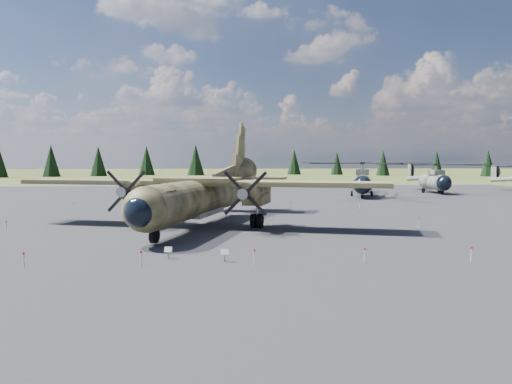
{
  "coord_description": "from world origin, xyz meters",
  "views": [
    {
      "loc": [
        0.26,
        -39.81,
        5.69
      ],
      "look_at": [
        3.15,
        2.0,
        2.9
      ],
      "focal_mm": 35.0,
      "sensor_mm": 36.0,
      "label": 1
    }
  ],
  "objects": [
    {
      "name": "treeline",
      "position": [
        -1.17,
        1.15,
        4.81
      ],
      "size": [
        303.71,
        292.99,
        10.88
      ],
      "color": "black",
      "rests_on": "ground"
    },
    {
      "name": "barrier_fence",
      "position": [
        -0.46,
        -0.08,
        0.51
      ],
      "size": [
        33.12,
        29.62,
        0.85
      ],
      "color": "silver",
      "rests_on": "ground"
    },
    {
      "name": "info_placard_right",
      "position": [
        0.41,
        -12.55,
        0.48
      ],
      "size": [
        0.47,
        0.23,
        0.72
      ],
      "rotation": [
        0.0,
        0.0,
        -0.08
      ],
      "color": "gray",
      "rests_on": "ground"
    },
    {
      "name": "helicopter_near",
      "position": [
        21.11,
        33.01,
        3.69
      ],
      "size": [
        25.05,
        25.92,
        5.21
      ],
      "rotation": [
        0.0,
        0.0,
        -0.26
      ],
      "color": "gray",
      "rests_on": "ground"
    },
    {
      "name": "helicopter_mid",
      "position": [
        35.32,
        40.2,
        3.45
      ],
      "size": [
        19.35,
        22.68,
        4.86
      ],
      "rotation": [
        0.0,
        0.0,
        -0.01
      ],
      "color": "gray",
      "rests_on": "ground"
    },
    {
      "name": "info_placard_left",
      "position": [
        -2.79,
        -11.46,
        0.46
      ],
      "size": [
        0.46,
        0.25,
        0.69
      ],
      "rotation": [
        0.0,
        0.0,
        -0.16
      ],
      "color": "gray",
      "rests_on": "ground"
    },
    {
      "name": "apron",
      "position": [
        0.0,
        10.0,
        0.0
      ],
      "size": [
        120.0,
        120.0,
        0.04
      ],
      "primitive_type": "cube",
      "color": "#5B5B60",
      "rests_on": "ground"
    },
    {
      "name": "transport_plane",
      "position": [
        -1.31,
        2.93,
        2.97
      ],
      "size": [
        30.92,
        27.59,
        10.33
      ],
      "rotation": [
        0.0,
        0.0,
        -0.29
      ],
      "color": "#35361D",
      "rests_on": "ground"
    },
    {
      "name": "ground",
      "position": [
        0.0,
        0.0,
        0.0
      ],
      "size": [
        500.0,
        500.0,
        0.0
      ],
      "primitive_type": "plane",
      "color": "#59652D",
      "rests_on": "ground"
    }
  ]
}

